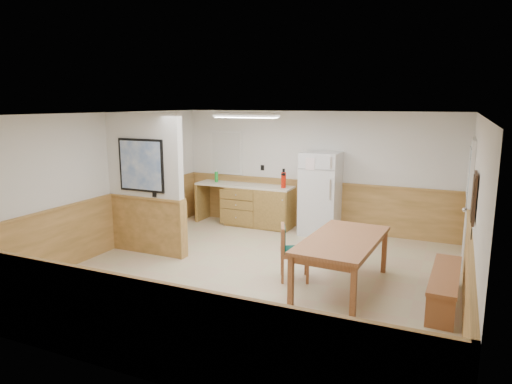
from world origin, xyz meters
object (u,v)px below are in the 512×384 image
at_px(dining_table, 343,244).
at_px(fire_extinguisher, 283,179).
at_px(dining_bench, 445,280).
at_px(soap_bottle, 216,177).
at_px(dining_chair, 289,248).
at_px(refrigerator, 320,193).

height_order(dining_table, fire_extinguisher, fire_extinguisher).
bearing_deg(dining_bench, dining_table, -178.77).
relative_size(dining_bench, fire_extinguisher, 3.95).
height_order(fire_extinguisher, soap_bottle, fire_extinguisher).
height_order(dining_table, dining_chair, dining_chair).
distance_m(dining_bench, fire_extinguisher, 4.27).
xyz_separation_m(refrigerator, soap_bottle, (-2.45, 0.07, 0.17)).
bearing_deg(soap_bottle, fire_extinguisher, -1.77).
distance_m(dining_table, fire_extinguisher, 3.26).
relative_size(dining_chair, soap_bottle, 3.56).
height_order(dining_table, soap_bottle, soap_bottle).
xyz_separation_m(dining_table, dining_bench, (1.39, -0.01, -0.32)).
distance_m(dining_bench, soap_bottle, 5.65).
distance_m(refrigerator, fire_extinguisher, 0.84).
height_order(dining_bench, dining_chair, dining_chair).
distance_m(dining_chair, soap_bottle, 3.85).
xyz_separation_m(dining_bench, dining_chair, (-2.21, 0.01, 0.15)).
bearing_deg(fire_extinguisher, dining_table, -29.72).
distance_m(refrigerator, dining_bench, 3.63).
relative_size(refrigerator, fire_extinguisher, 4.16).
bearing_deg(dining_bench, dining_chair, -178.48).
xyz_separation_m(dining_table, dining_chair, (-0.81, -0.01, -0.17)).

